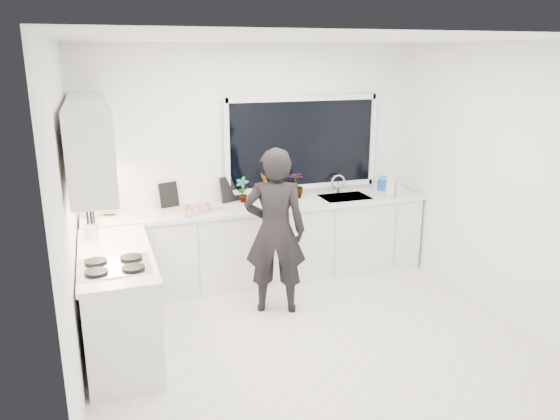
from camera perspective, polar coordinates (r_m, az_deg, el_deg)
name	(u,v)px	position (r m, az deg, el deg)	size (l,w,h in m)	color
floor	(307,337)	(5.33, 2.88, -13.08)	(4.00, 3.50, 0.02)	beige
wall_back	(254,162)	(6.44, -2.78, 4.98)	(4.00, 0.02, 2.70)	white
wall_left	(67,220)	(4.49, -21.41, -1.02)	(0.02, 3.50, 2.70)	white
wall_right	(496,182)	(5.86, 21.68, 2.74)	(0.02, 3.50, 2.70)	white
ceiling	(312,37)	(4.66, 3.36, 17.57)	(4.00, 3.50, 0.02)	white
window	(302,143)	(6.57, 2.36, 6.97)	(1.80, 0.02, 1.00)	black
base_cabinets_back	(262,244)	(6.40, -1.89, -3.55)	(3.92, 0.58, 0.88)	white
base_cabinets_left	(119,303)	(5.13, -16.43, -9.33)	(0.58, 1.60, 0.88)	white
countertop_back	(262,206)	(6.25, -1.90, 0.40)	(3.94, 0.62, 0.04)	silver
countertop_left	(115,255)	(4.96, -16.84, -4.52)	(0.62, 1.60, 0.04)	silver
upper_cabinets	(90,141)	(5.07, -19.26, 6.83)	(0.34, 2.10, 0.70)	white
sink	(345,201)	(6.64, 6.77, 0.96)	(0.58, 0.42, 0.14)	silver
faucet	(338,184)	(6.77, 6.09, 2.69)	(0.03, 0.03, 0.22)	silver
stovetop	(114,266)	(4.62, -16.92, -5.59)	(0.56, 0.48, 0.03)	black
person	(275,231)	(5.50, -0.52, -2.25)	(0.63, 0.41, 1.72)	black
pizza_tray	(195,210)	(6.05, -8.85, 0.03)	(0.47, 0.35, 0.03)	silver
pizza	(195,208)	(6.04, -8.85, 0.18)	(0.43, 0.31, 0.01)	#A92616
watering_can	(383,185)	(7.02, 10.71, 2.60)	(0.14, 0.14, 0.13)	blue
paper_towel_roll	(91,205)	(6.06, -19.19, 0.48)	(0.11, 0.11, 0.26)	white
knife_block	(109,205)	(6.11, -17.48, 0.55)	(0.13, 0.10, 0.22)	#966445
utensil_crock	(92,231)	(5.36, -19.08, -2.07)	(0.13, 0.13, 0.16)	silver
picture_frame_large	(169,195)	(6.24, -11.55, 1.58)	(0.22, 0.02, 0.28)	black
picture_frame_small	(230,189)	(6.36, -5.28, 2.20)	(0.25, 0.02, 0.30)	black
herb_plants	(273,187)	(6.42, -0.70, 2.46)	(0.87, 0.23, 0.33)	#26662D
soap_bottles	(393,185)	(6.72, 11.69, 2.60)	(0.25, 0.15, 0.31)	#D8BF66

